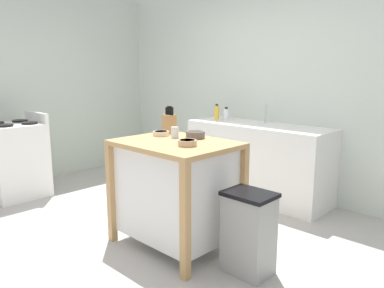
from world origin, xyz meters
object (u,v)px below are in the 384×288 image
object	(u,v)px
bottle_dish_soap	(226,114)
drinking_cup	(175,132)
bowl_ceramic_small	(187,143)
knife_block	(170,123)
bottle_hand_soap	(217,113)
trash_bin	(248,233)
sink_faucet	(265,114)
bowl_ceramic_wide	(195,135)
stove	(16,160)
bowl_stoneware_deep	(161,133)
kitchen_island	(176,188)

from	to	relation	value
bottle_dish_soap	drinking_cup	bearing A→B (deg)	-68.02
bowl_ceramic_small	knife_block	bearing A→B (deg)	149.30
bottle_hand_soap	bottle_dish_soap	distance (m)	0.12
trash_bin	sink_faucet	distance (m)	2.02
trash_bin	sink_faucet	xyz separation A→B (m)	(-0.96, 1.65, 0.67)
trash_bin	bottle_dish_soap	xyz separation A→B (m)	(-1.44, 1.51, 0.64)
drinking_cup	trash_bin	world-z (taller)	drinking_cup
bottle_dish_soap	knife_block	bearing A→B (deg)	-74.99
knife_block	trash_bin	distance (m)	1.32
bowl_ceramic_wide	bottle_dish_soap	world-z (taller)	bottle_dish_soap
bowl_ceramic_small	bottle_dish_soap	size ratio (longest dim) A/B	0.88
bowl_ceramic_small	bottle_hand_soap	size ratio (longest dim) A/B	0.73
bowl_ceramic_small	trash_bin	bearing A→B (deg)	12.16
drinking_cup	sink_faucet	distance (m)	1.58
sink_faucet	trash_bin	bearing A→B (deg)	-59.90
sink_faucet	stove	size ratio (longest dim) A/B	0.22
drinking_cup	bowl_ceramic_wide	bearing A→B (deg)	35.65
bowl_ceramic_small	bowl_stoneware_deep	xyz separation A→B (m)	(-0.50, 0.17, -0.00)
kitchen_island	bowl_stoneware_deep	size ratio (longest dim) A/B	6.69
bowl_ceramic_wide	bottle_hand_soap	size ratio (longest dim) A/B	0.81
kitchen_island	knife_block	world-z (taller)	knife_block
trash_bin	knife_block	bearing A→B (deg)	168.29
kitchen_island	bottle_hand_soap	xyz separation A→B (m)	(-0.82, 1.50, 0.46)
trash_bin	bowl_stoneware_deep	bearing A→B (deg)	177.10
drinking_cup	bottle_dish_soap	distance (m)	1.55
knife_block	bowl_ceramic_small	world-z (taller)	knife_block
bowl_ceramic_small	bottle_dish_soap	world-z (taller)	bottle_dish_soap
bowl_stoneware_deep	stove	world-z (taller)	stove
bowl_stoneware_deep	bottle_dish_soap	bearing A→B (deg)	106.02
knife_block	sink_faucet	xyz separation A→B (m)	(0.14, 1.42, -0.02)
kitchen_island	bottle_hand_soap	size ratio (longest dim) A/B	4.74
kitchen_island	knife_block	bearing A→B (deg)	143.31
bowl_ceramic_small	bottle_dish_soap	xyz separation A→B (m)	(-0.92, 1.62, 0.02)
trash_bin	sink_faucet	size ratio (longest dim) A/B	2.86
bowl_ceramic_small	drinking_cup	size ratio (longest dim) A/B	1.56
bowl_ceramic_small	drinking_cup	distance (m)	0.39
bowl_ceramic_small	stove	distance (m)	2.60
kitchen_island	sink_faucet	world-z (taller)	sink_faucet
trash_bin	kitchen_island	bearing A→B (deg)	-176.27
sink_faucet	bottle_dish_soap	bearing A→B (deg)	-164.21
trash_bin	stove	size ratio (longest dim) A/B	0.63
drinking_cup	kitchen_island	bearing A→B (deg)	-41.96
bowl_ceramic_wide	bowl_stoneware_deep	size ratio (longest dim) A/B	1.14
kitchen_island	bowl_ceramic_wide	bearing A→B (deg)	86.07
kitchen_island	drinking_cup	distance (m)	0.49
bowl_stoneware_deep	bottle_dish_soap	distance (m)	1.52
bowl_stoneware_deep	bottle_hand_soap	bearing A→B (deg)	110.67
knife_block	bowl_stoneware_deep	distance (m)	0.20
bottle_hand_soap	stove	size ratio (longest dim) A/B	0.21
bowl_ceramic_small	bowl_ceramic_wide	world-z (taller)	bowl_ceramic_wide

